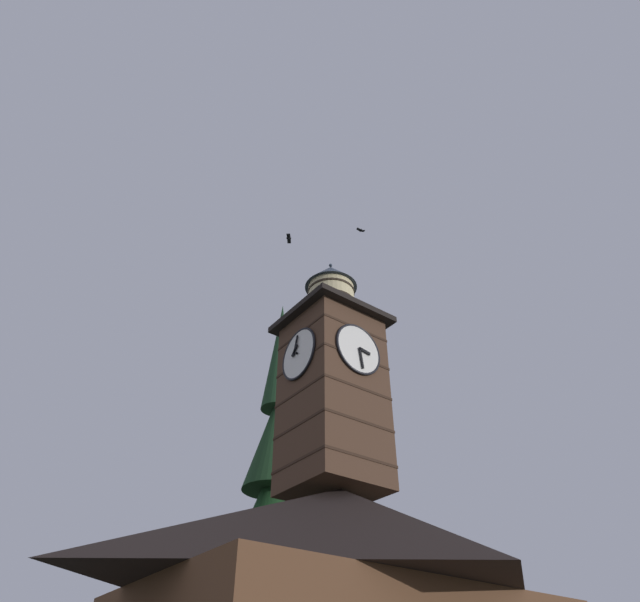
% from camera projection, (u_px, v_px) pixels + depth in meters
% --- Properties ---
extents(clock_tower, '(3.86, 3.86, 10.47)m').
position_uv_depth(clock_tower, '(332.00, 379.00, 21.83)').
color(clock_tower, '#4C3323').
rests_on(clock_tower, building_main).
extents(pine_tree_behind, '(5.63, 5.63, 21.44)m').
position_uv_depth(pine_tree_behind, '(271.00, 544.00, 24.89)').
color(pine_tree_behind, '#473323').
rests_on(pine_tree_behind, ground_plane).
extents(moon, '(2.39, 2.39, 2.39)m').
position_uv_depth(moon, '(229.00, 549.00, 49.37)').
color(moon, silver).
extents(flying_bird_high, '(0.58, 0.66, 0.15)m').
position_uv_depth(flying_bird_high, '(289.00, 238.00, 28.46)').
color(flying_bird_high, black).
extents(flying_bird_low, '(0.51, 0.23, 0.12)m').
position_uv_depth(flying_bird_low, '(361.00, 230.00, 30.70)').
color(flying_bird_low, black).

